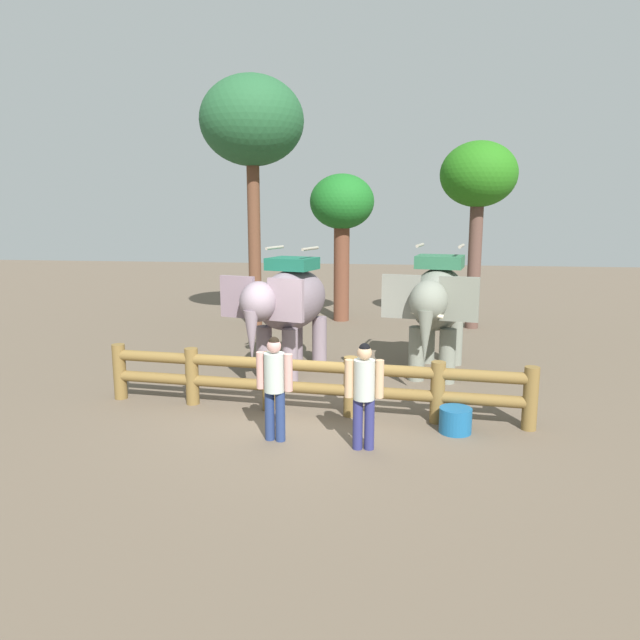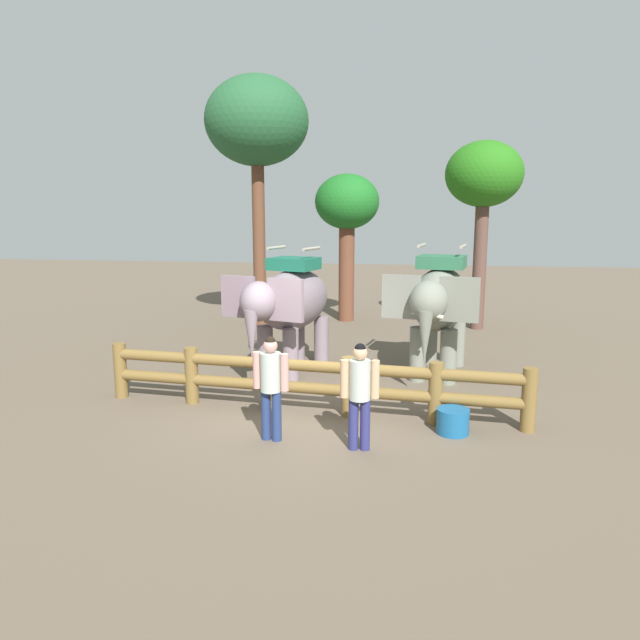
# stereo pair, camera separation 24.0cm
# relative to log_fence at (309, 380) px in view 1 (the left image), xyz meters

# --- Properties ---
(ground_plane) EXTENTS (60.00, 60.00, 0.00)m
(ground_plane) POSITION_rel_log_fence_xyz_m (0.00, -0.22, -0.60)
(ground_plane) COLOR brown
(log_fence) EXTENTS (7.57, 0.88, 1.05)m
(log_fence) POSITION_rel_log_fence_xyz_m (0.00, 0.00, 0.00)
(log_fence) COLOR brown
(log_fence) RESTS_ON ground
(elephant_near_left) EXTENTS (2.16, 3.29, 2.75)m
(elephant_near_left) POSITION_rel_log_fence_xyz_m (-0.83, 2.51, 0.94)
(elephant_near_left) COLOR gray
(elephant_near_left) RESTS_ON ground
(elephant_center) EXTENTS (2.00, 3.35, 2.81)m
(elephant_center) POSITION_rel_log_fence_xyz_m (2.33, 2.80, 0.98)
(elephant_center) COLOR slate
(elephant_center) RESTS_ON ground
(tourist_woman_in_black) EXTENTS (0.58, 0.36, 1.64)m
(tourist_woman_in_black) POSITION_rel_log_fence_xyz_m (-0.33, -1.32, 0.35)
(tourist_woman_in_black) COLOR navy
(tourist_woman_in_black) RESTS_ON ground
(tourist_man_in_blue) EXTENTS (0.57, 0.34, 1.62)m
(tourist_man_in_blue) POSITION_rel_log_fence_xyz_m (1.05, -1.48, 0.33)
(tourist_man_in_blue) COLOR navy
(tourist_man_in_blue) RESTS_ON ground
(tree_far_left) EXTENTS (2.23, 2.23, 5.51)m
(tree_far_left) POSITION_rel_log_fence_xyz_m (3.74, 8.23, 3.80)
(tree_far_left) COLOR brown
(tree_far_left) RESTS_ON ground
(tree_back_center) EXTENTS (3.01, 3.01, 7.35)m
(tree_back_center) POSITION_rel_log_fence_xyz_m (-2.80, 7.46, 5.36)
(tree_back_center) COLOR brown
(tree_back_center) RESTS_ON ground
(tree_far_right) EXTENTS (2.03, 2.03, 4.66)m
(tree_far_right) POSITION_rel_log_fence_xyz_m (-0.32, 8.94, 2.97)
(tree_far_right) COLOR brown
(tree_far_right) RESTS_ON ground
(feed_bucket) EXTENTS (0.52, 0.52, 0.40)m
(feed_bucket) POSITION_rel_log_fence_xyz_m (2.47, -0.61, -0.40)
(feed_bucket) COLOR #19598C
(feed_bucket) RESTS_ON ground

